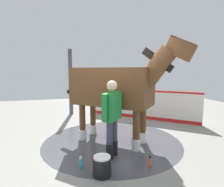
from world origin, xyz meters
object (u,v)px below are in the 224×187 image
object	(u,v)px
horse	(116,87)
bottle_spray	(150,162)
handler	(112,114)
wash_bucket	(102,166)
bottle_shampoo	(81,163)

from	to	relation	value
horse	bottle_spray	bearing A→B (deg)	-37.36
horse	handler	xyz separation A→B (m)	(-0.77, 0.33, -0.49)
horse	handler	size ratio (longest dim) A/B	1.61
wash_bucket	bottle_spray	world-z (taller)	wash_bucket
horse	handler	bearing A→B (deg)	-70.78
horse	bottle_spray	size ratio (longest dim) A/B	11.63
horse	bottle_shampoo	world-z (taller)	horse
horse	bottle_shampoo	bearing A→B (deg)	-91.01
wash_bucket	bottle_shampoo	size ratio (longest dim) A/B	1.49
bottle_shampoo	horse	bearing A→B (deg)	-43.22
horse	wash_bucket	distance (m)	2.01
handler	wash_bucket	distance (m)	1.06
handler	bottle_shampoo	distance (m)	1.12
handler	wash_bucket	size ratio (longest dim) A/B	4.58
bottle_spray	wash_bucket	bearing A→B (deg)	92.15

